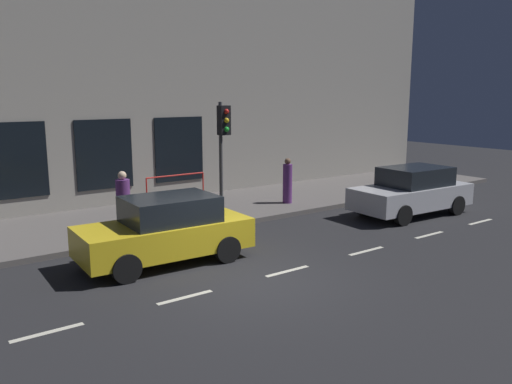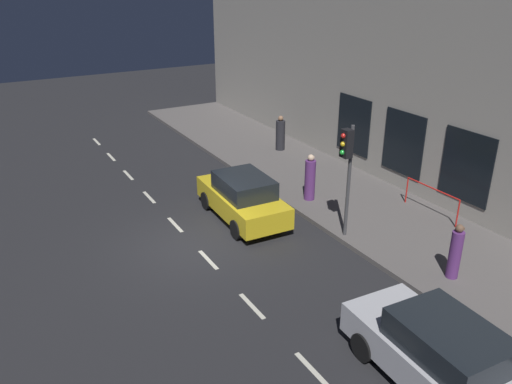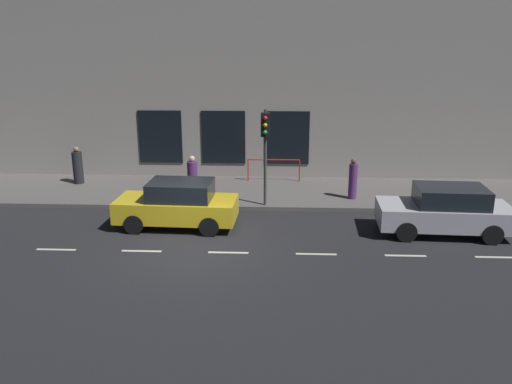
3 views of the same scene
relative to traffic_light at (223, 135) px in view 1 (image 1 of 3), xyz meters
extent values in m
plane|color=#232326|center=(-4.14, 1.97, -2.75)|extent=(60.00, 60.00, 0.00)
cube|color=#5B5654|center=(2.11, 1.97, -2.68)|extent=(4.50, 32.00, 0.15)
cube|color=gray|center=(4.66, 1.97, 1.64)|extent=(0.60, 32.00, 8.79)
cube|color=black|center=(4.33, -0.85, -0.83)|extent=(0.04, 1.94, 2.35)
cube|color=black|center=(4.33, 1.97, -0.83)|extent=(0.04, 1.94, 2.35)
cube|color=black|center=(4.33, 4.79, -0.83)|extent=(0.04, 1.94, 2.35)
cube|color=beige|center=(-4.14, -6.83, -2.75)|extent=(0.12, 1.20, 0.01)
cube|color=beige|center=(-4.14, -4.23, -2.75)|extent=(0.12, 1.20, 0.01)
cube|color=beige|center=(-4.14, -1.63, -2.75)|extent=(0.12, 1.20, 0.01)
cube|color=beige|center=(-4.14, 0.97, -2.75)|extent=(0.12, 1.20, 0.01)
cube|color=beige|center=(-4.14, 3.57, -2.75)|extent=(0.12, 1.20, 0.01)
cube|color=beige|center=(-4.14, 6.17, -2.75)|extent=(0.12, 1.20, 0.01)
cylinder|color=#424244|center=(0.13, 0.00, -0.83)|extent=(0.11, 0.11, 3.55)
cube|color=black|center=(-0.05, 0.00, 0.43)|extent=(0.26, 0.32, 0.84)
sphere|color=red|center=(-0.19, 0.00, 0.68)|extent=(0.15, 0.15, 0.15)
sphere|color=gold|center=(-0.19, 0.00, 0.43)|extent=(0.15, 0.15, 0.15)
sphere|color=green|center=(-0.19, 0.00, 0.18)|extent=(0.15, 0.15, 0.15)
cube|color=#B7B7BC|center=(-2.24, -5.83, -2.12)|extent=(1.95, 4.25, 0.70)
cube|color=black|center=(-2.25, -5.99, -1.47)|extent=(1.64, 2.24, 0.60)
cylinder|color=black|center=(-2.99, -4.50, -2.43)|extent=(0.25, 0.65, 0.64)
cylinder|color=black|center=(-1.36, -4.58, -2.43)|extent=(0.25, 0.65, 0.64)
cylinder|color=black|center=(-3.12, -7.08, -2.43)|extent=(0.25, 0.65, 0.64)
cylinder|color=black|center=(-1.49, -7.16, -2.43)|extent=(0.25, 0.65, 0.64)
cube|color=gold|center=(-1.95, 2.91, -2.12)|extent=(1.87, 4.05, 0.70)
cube|color=black|center=(-1.96, 2.75, -1.47)|extent=(1.58, 2.13, 0.60)
cylinder|color=black|center=(-2.69, 4.17, -2.43)|extent=(0.25, 0.65, 0.64)
cylinder|color=black|center=(-1.11, 4.10, -2.43)|extent=(0.25, 0.65, 0.64)
cylinder|color=black|center=(-2.80, 1.71, -2.43)|extent=(0.25, 0.65, 0.64)
cylinder|color=black|center=(-1.22, 1.64, -2.43)|extent=(0.25, 0.65, 0.64)
cylinder|color=#5B2D70|center=(0.76, 2.80, -1.87)|extent=(0.39, 0.39, 1.47)
sphere|color=beige|center=(0.76, 2.80, -1.01)|extent=(0.23, 0.23, 0.23)
cube|color=beige|center=(0.87, 2.80, -1.01)|extent=(0.04, 0.07, 0.06)
cylinder|color=#5B2D70|center=(1.10, -3.35, -1.92)|extent=(0.45, 0.45, 1.37)
sphere|color=brown|center=(1.10, -3.35, -1.13)|extent=(0.22, 0.22, 0.22)
cube|color=brown|center=(1.19, -3.41, -1.13)|extent=(0.07, 0.07, 0.06)
cylinder|color=red|center=(3.58, -1.39, -2.13)|extent=(0.05, 0.05, 0.95)
cylinder|color=red|center=(3.58, 0.84, -2.13)|extent=(0.05, 0.05, 0.95)
cylinder|color=red|center=(3.58, -0.28, -1.65)|extent=(0.05, 2.23, 0.05)
camera|label=1|loc=(-12.78, 8.15, 1.19)|focal=36.64mm
camera|label=2|loc=(-9.41, -10.99, 5.04)|focal=36.02mm
camera|label=3|loc=(-18.47, -0.49, 3.30)|focal=36.71mm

